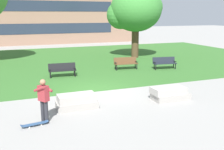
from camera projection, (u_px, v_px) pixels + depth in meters
ground_plane at (97, 92)px, 14.20m from camera, size 140.00×140.00×0.00m
grass_lawn at (63, 61)px, 23.30m from camera, size 40.00×20.00×0.02m
concrete_block_center at (77, 102)px, 11.63m from camera, size 1.80×0.90×0.64m
concrete_block_left at (170, 94)px, 12.81m from camera, size 1.87×0.90×0.64m
person_skateboarder at (44, 98)px, 9.99m from camera, size 0.70×0.59×1.71m
skateboard at (35, 124)px, 9.79m from camera, size 1.04×0.35×0.14m
park_bench_near_left at (62, 69)px, 17.42m from camera, size 1.83×0.66×0.90m
park_bench_near_right at (126, 63)px, 19.80m from camera, size 1.84×0.67×0.90m
park_bench_far_right at (164, 62)px, 19.93m from camera, size 1.85×0.76×0.90m
tree_far_left at (135, 11)px, 24.44m from camera, size 5.04×4.80×6.54m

